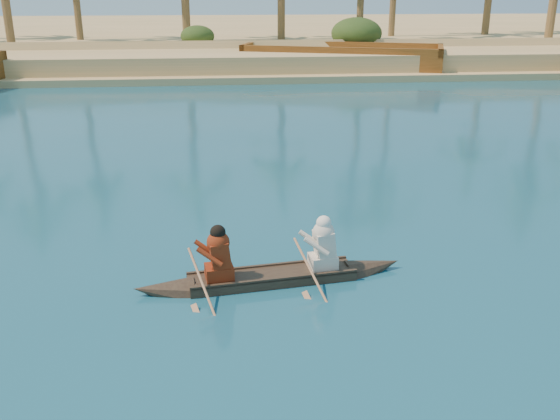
{
  "coord_description": "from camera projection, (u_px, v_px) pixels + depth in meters",
  "views": [
    {
      "loc": [
        -5.94,
        -11.15,
        4.98
      ],
      "look_at": [
        -4.76,
        0.66,
        0.68
      ],
      "focal_mm": 40.0,
      "sensor_mm": 36.0,
      "label": 1
    }
  ],
  "objects": [
    {
      "name": "shrub_cluster",
      "position": [
        305.0,
        44.0,
        41.74
      ],
      "size": [
        100.0,
        6.0,
        2.4
      ],
      "primitive_type": null,
      "color": "#203814",
      "rests_on": "ground"
    },
    {
      "name": "sandy_embankment",
      "position": [
        281.0,
        37.0,
        56.37
      ],
      "size": [
        150.0,
        51.0,
        1.5
      ],
      "color": "tan",
      "rests_on": "ground"
    },
    {
      "name": "barge_mid",
      "position": [
        342.0,
        61.0,
        37.21
      ],
      "size": [
        12.26,
        7.42,
        1.94
      ],
      "rotation": [
        0.0,
        0.0,
        -0.33
      ],
      "color": "brown",
      "rests_on": "ground"
    },
    {
      "name": "canoe",
      "position": [
        272.0,
        268.0,
        11.01
      ],
      "size": [
        4.89,
        1.31,
        1.33
      ],
      "rotation": [
        0.0,
        0.0,
        0.14
      ],
      "color": "#3F3122",
      "rests_on": "ground"
    },
    {
      "name": "ground",
      "position": [
        515.0,
        244.0,
        12.69
      ],
      "size": [
        160.0,
        160.0,
        0.0
      ],
      "primitive_type": "plane",
      "color": "navy",
      "rests_on": "ground"
    }
  ]
}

